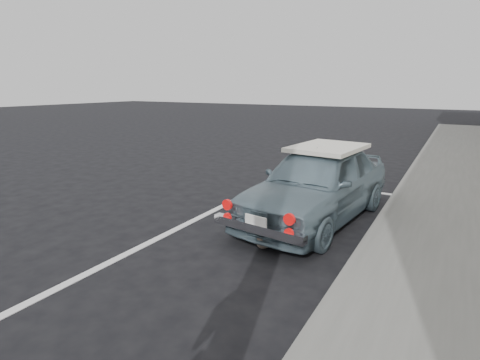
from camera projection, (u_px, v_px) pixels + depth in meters
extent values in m
plane|color=black|center=(52.00, 352.00, 3.19)|extent=(80.00, 80.00, 0.00)
cube|color=silver|center=(333.00, 187.00, 8.39)|extent=(3.00, 0.12, 0.01)
cube|color=silver|center=(187.00, 224.00, 6.14)|extent=(0.12, 7.00, 0.01)
imported|color=slate|center=(317.00, 183.00, 6.25)|extent=(1.86, 3.79, 1.24)
cube|color=silver|center=(328.00, 148.00, 6.40)|extent=(1.18, 1.49, 0.07)
cube|color=silver|center=(258.00, 228.00, 4.93)|extent=(1.40, 0.27, 0.12)
cube|color=white|center=(256.00, 222.00, 4.87)|extent=(0.33, 0.06, 0.17)
cylinder|color=red|center=(227.00, 205.00, 5.13)|extent=(0.15, 0.06, 0.15)
cylinder|color=red|center=(289.00, 219.00, 4.57)|extent=(0.15, 0.06, 0.15)
cylinder|color=red|center=(227.00, 217.00, 5.17)|extent=(0.12, 0.05, 0.12)
cylinder|color=red|center=(289.00, 233.00, 4.61)|extent=(0.12, 0.05, 0.12)
ellipsoid|color=#61574A|center=(264.00, 240.00, 5.22)|extent=(0.27, 0.36, 0.20)
sphere|color=#61574A|center=(261.00, 240.00, 5.07)|extent=(0.13, 0.13, 0.13)
cone|color=#61574A|center=(259.00, 235.00, 5.07)|extent=(0.04, 0.04, 0.05)
cone|color=#61574A|center=(264.00, 236.00, 5.05)|extent=(0.04, 0.04, 0.05)
cylinder|color=#61574A|center=(270.00, 241.00, 5.38)|extent=(0.15, 0.19, 0.03)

